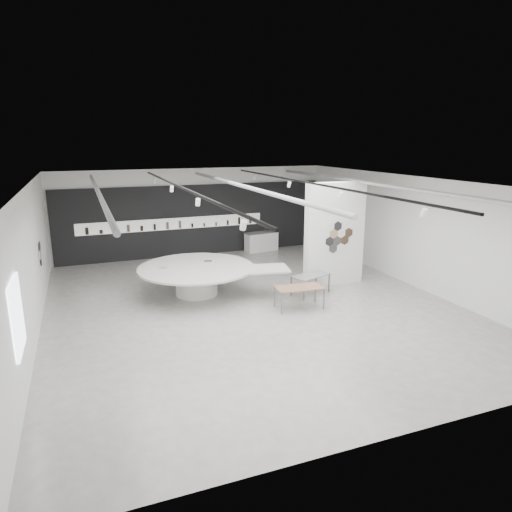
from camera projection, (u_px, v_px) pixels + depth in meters
name	position (u px, v px, depth m)	size (l,w,h in m)	color
room	(248.00, 240.00, 13.65)	(12.02, 14.02, 3.82)	#AAA7A0
back_wall_display	(194.00, 220.00, 20.05)	(11.80, 0.27, 3.10)	black
partition_column	(335.00, 234.00, 15.88)	(2.20, 0.38, 3.60)	white
display_island	(199.00, 276.00, 15.00)	(5.14, 4.50, 0.97)	white
sample_table_wood	(299.00, 289.00, 13.79)	(1.48, 0.82, 0.67)	#8E6249
sample_table_stone	(311.00, 277.00, 15.04)	(1.44, 1.05, 0.67)	gray
kitchen_counter	(261.00, 242.00, 21.00)	(1.60, 0.80, 1.21)	white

